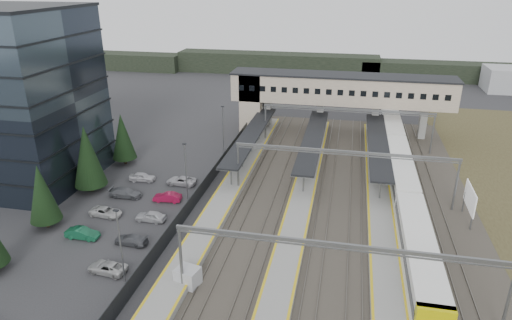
% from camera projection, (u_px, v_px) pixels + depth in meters
% --- Properties ---
extents(ground, '(220.00, 220.00, 0.00)m').
position_uv_depth(ground, '(226.00, 247.00, 50.39)').
color(ground, '#2B2B2D').
rests_on(ground, ground).
extents(conifer_row, '(4.42, 49.82, 9.50)m').
position_uv_depth(conifer_row, '(19.00, 206.00, 49.23)').
color(conifer_row, black).
rests_on(conifer_row, ground).
extents(car_park, '(10.53, 44.52, 1.29)m').
position_uv_depth(car_park, '(89.00, 257.00, 47.70)').
color(car_park, silver).
rests_on(car_park, ground).
extents(lampposts, '(0.50, 53.25, 8.07)m').
position_uv_depth(lampposts, '(159.00, 201.00, 51.40)').
color(lampposts, slate).
rests_on(lampposts, ground).
extents(fence, '(0.08, 90.00, 2.00)m').
position_uv_depth(fence, '(185.00, 212.00, 55.78)').
color(fence, '#26282B').
rests_on(fence, ground).
extents(relay_cabin_far, '(2.54, 2.27, 2.00)m').
position_uv_depth(relay_cabin_far, '(188.00, 277.00, 43.80)').
color(relay_cabin_far, '#A9ABAF').
rests_on(relay_cabin_far, ground).
extents(rail_corridor, '(34.00, 90.00, 0.92)m').
position_uv_depth(rail_corridor, '(314.00, 231.00, 53.05)').
color(rail_corridor, '#38342D').
rests_on(rail_corridor, ground).
extents(canopies, '(23.10, 30.00, 3.28)m').
position_uv_depth(canopies, '(313.00, 138.00, 72.04)').
color(canopies, black).
rests_on(canopies, ground).
extents(footbridge, '(40.40, 6.40, 11.20)m').
position_uv_depth(footbridge, '(325.00, 92.00, 83.97)').
color(footbridge, tan).
rests_on(footbridge, ground).
extents(gantries, '(28.40, 62.28, 7.17)m').
position_uv_depth(gantries, '(340.00, 197.00, 48.57)').
color(gantries, slate).
rests_on(gantries, ground).
extents(train, '(3.01, 62.96, 3.79)m').
position_uv_depth(train, '(401.00, 173.00, 63.97)').
color(train, white).
rests_on(train, ground).
extents(billboard, '(0.23, 5.47, 4.55)m').
position_uv_depth(billboard, '(470.00, 199.00, 54.55)').
color(billboard, slate).
rests_on(billboard, ground).
extents(treeline_far, '(170.00, 19.00, 7.00)m').
position_uv_depth(treeline_far, '(394.00, 70.00, 128.36)').
color(treeline_far, black).
rests_on(treeline_far, ground).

